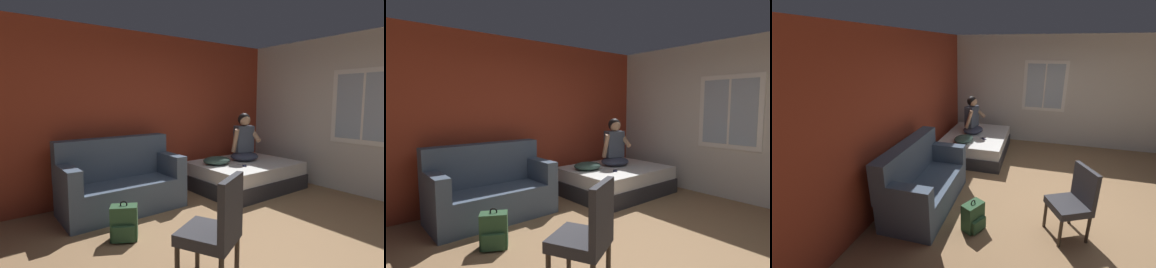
{
  "view_description": "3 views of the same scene",
  "coord_description": "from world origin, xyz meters",
  "views": [
    {
      "loc": [
        -2.3,
        -1.86,
        1.6
      ],
      "look_at": [
        0.48,
        1.9,
        1.06
      ],
      "focal_mm": 28.0,
      "sensor_mm": 36.0,
      "label": 1
    },
    {
      "loc": [
        -2.3,
        -1.86,
        1.6
      ],
      "look_at": [
        0.79,
        1.91,
        1.13
      ],
      "focal_mm": 28.0,
      "sensor_mm": 36.0,
      "label": 2
    },
    {
      "loc": [
        -3.88,
        0.52,
        2.44
      ],
      "look_at": [
        0.7,
        1.87,
        0.79
      ],
      "focal_mm": 24.0,
      "sensor_mm": 36.0,
      "label": 3
    }
  ],
  "objects": [
    {
      "name": "throw_pillow",
      "position": [
        1.06,
        1.98,
        0.55
      ],
      "size": [
        0.57,
        0.5,
        0.14
      ],
      "primitive_type": "ellipsoid",
      "rotation": [
        0.0,
        0.0,
        -0.34
      ],
      "color": "#385147",
      "rests_on": "bed"
    },
    {
      "name": "cell_phone",
      "position": [
        1.37,
        1.61,
        0.48
      ],
      "size": [
        0.15,
        0.15,
        0.01
      ],
      "primitive_type": "cube",
      "rotation": [
        0.0,
        0.0,
        5.5
      ],
      "color": "black",
      "rests_on": "bed"
    },
    {
      "name": "backpack",
      "position": [
        -0.98,
        1.24,
        0.19
      ],
      "size": [
        0.35,
        0.33,
        0.46
      ],
      "color": "#2D5133",
      "rests_on": "ground"
    },
    {
      "name": "couch",
      "position": [
        -0.62,
        2.16,
        0.39
      ],
      "size": [
        1.71,
        0.84,
        1.04
      ],
      "color": "#47566B",
      "rests_on": "ground"
    },
    {
      "name": "ground_plane",
      "position": [
        0.0,
        0.0,
        0.0
      ],
      "size": [
        40.0,
        40.0,
        0.0
      ],
      "primitive_type": "plane",
      "color": "#93704C"
    },
    {
      "name": "bed",
      "position": [
        1.61,
        1.84,
        0.24
      ],
      "size": [
        1.82,
        1.41,
        0.48
      ],
      "color": "#2D2D33",
      "rests_on": "ground"
    },
    {
      "name": "wall_side_with_window",
      "position": [
        2.92,
        0.01,
        1.35
      ],
      "size": [
        0.19,
        6.76,
        2.7
      ],
      "color": "silver",
      "rests_on": "ground"
    },
    {
      "name": "side_chair",
      "position": [
        -0.71,
        -0.04,
        0.53
      ],
      "size": [
        0.62,
        0.62,
        0.98
      ],
      "color": "#382D23",
      "rests_on": "ground"
    },
    {
      "name": "person_seated",
      "position": [
        1.71,
        1.96,
        0.84
      ],
      "size": [
        0.62,
        0.57,
        0.88
      ],
      "color": "#383D51",
      "rests_on": "bed"
    },
    {
      "name": "wall_back_accent",
      "position": [
        0.0,
        2.76,
        1.35
      ],
      "size": [
        10.67,
        0.16,
        2.7
      ],
      "primitive_type": "cube",
      "color": "#993823",
      "rests_on": "ground"
    }
  ]
}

